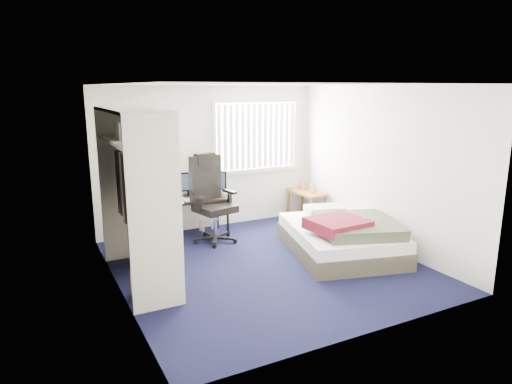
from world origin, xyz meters
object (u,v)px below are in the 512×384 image
object	(u,v)px
desk	(187,195)
nightstand	(307,195)
bed	(342,236)
office_chair	(212,208)

from	to	relation	value
desk	nightstand	bearing A→B (deg)	-3.15
desk	bed	world-z (taller)	desk
desk	bed	bearing A→B (deg)	-45.99
desk	office_chair	size ratio (longest dim) A/B	0.98
office_chair	nightstand	size ratio (longest dim) A/B	1.72
office_chair	bed	world-z (taller)	office_chair
desk	office_chair	world-z (taller)	office_chair
desk	nightstand	size ratio (longest dim) A/B	1.68
desk	office_chair	xyz separation A→B (m)	(0.28, -0.38, -0.16)
nightstand	bed	xyz separation A→B (m)	(-0.50, -1.73, -0.22)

